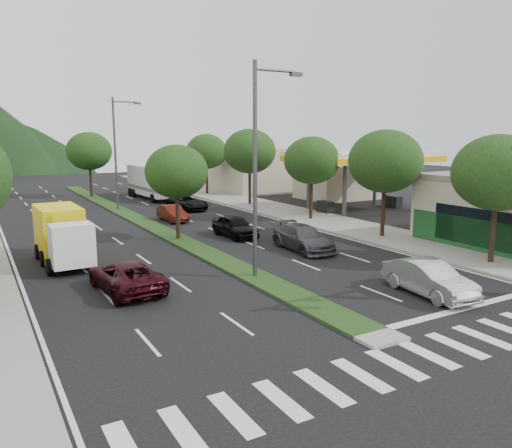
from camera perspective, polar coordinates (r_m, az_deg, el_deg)
ground at (r=17.82m, az=13.08°, el=-12.28°), size 160.00×160.00×0.00m
sidewalk_right at (r=44.49m, az=2.99°, el=1.53°), size 5.00×90.00×0.15m
median at (r=42.06m, az=-13.78°, el=0.73°), size 1.60×56.00×0.12m
crosswalk at (r=16.54m, az=17.94°, el=-14.32°), size 19.00×2.20×0.01m
gas_canopy at (r=45.60m, az=12.06°, el=7.31°), size 12.20×8.20×5.25m
bldg_right_far at (r=64.03m, az=-0.97°, el=6.44°), size 10.00×16.00×5.20m
tree_r_a at (r=28.37m, az=25.92°, el=5.29°), size 4.60×4.60×6.63m
tree_r_b at (r=33.51m, az=14.56°, el=6.94°), size 4.80×4.80×6.94m
tree_r_c at (r=39.64m, az=6.39°, el=7.22°), size 4.40×4.40×6.48m
tree_r_d at (r=48.04m, az=-0.73°, el=8.30°), size 5.00×5.00×7.17m
tree_r_e at (r=56.99m, az=-5.69°, el=8.25°), size 4.60×4.60×6.71m
tree_med_near at (r=32.11m, az=-9.06°, el=5.92°), size 4.00×4.00×6.02m
tree_med_far at (r=57.11m, az=-18.54°, el=7.90°), size 4.80×4.80×6.94m
streetlight_near at (r=23.09m, az=0.33°, el=7.32°), size 2.60×0.25×10.00m
streetlight_mid at (r=46.42m, az=-15.57°, el=8.37°), size 2.60×0.25×10.00m
sedan_silver at (r=22.46m, az=19.14°, el=-5.88°), size 1.98×4.59×1.47m
suv_maroon at (r=22.51m, az=-14.64°, el=-5.78°), size 2.58×4.98×1.34m
car_queue_a at (r=33.29m, az=-2.43°, el=-0.25°), size 1.79×4.28×1.45m
car_queue_b at (r=29.60m, az=5.38°, el=-1.58°), size 2.33×5.13×1.46m
car_queue_c at (r=39.90m, az=-9.54°, el=1.21°), size 1.42×3.84×1.25m
car_queue_d at (r=45.69m, az=-7.83°, el=2.43°), size 2.76×5.02×1.33m
box_truck at (r=28.38m, az=-21.31°, el=-1.38°), size 2.45×6.01×2.94m
motorhome at (r=54.51m, az=-11.75°, el=4.80°), size 3.19×9.16×3.47m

